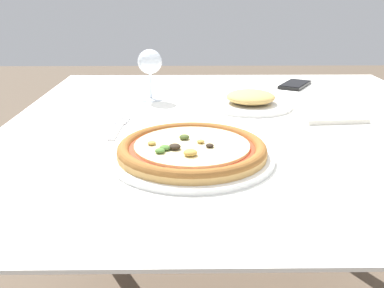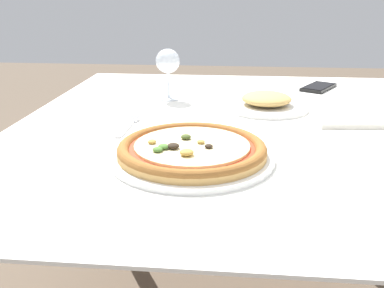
# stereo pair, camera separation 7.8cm
# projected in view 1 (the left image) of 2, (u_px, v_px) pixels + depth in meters

# --- Properties ---
(dining_table) EXTENTS (1.11, 1.16, 0.70)m
(dining_table) POSITION_uv_depth(u_px,v_px,m) (239.00, 152.00, 1.06)
(dining_table) COLOR #997047
(dining_table) RESTS_ON ground_plane
(pizza_plate) EXTENTS (0.30, 0.30, 0.04)m
(pizza_plate) POSITION_uv_depth(u_px,v_px,m) (192.00, 151.00, 0.79)
(pizza_plate) COLOR white
(pizza_plate) RESTS_ON dining_table
(fork) EXTENTS (0.03, 0.17, 0.00)m
(fork) POSITION_uv_depth(u_px,v_px,m) (119.00, 127.00, 0.97)
(fork) COLOR silver
(fork) RESTS_ON dining_table
(wine_glass_far_left) EXTENTS (0.08, 0.08, 0.14)m
(wine_glass_far_left) POSITION_uv_depth(u_px,v_px,m) (150.00, 64.00, 1.19)
(wine_glass_far_left) COLOR silver
(wine_glass_far_left) RESTS_ON dining_table
(cell_phone) EXTENTS (0.13, 0.16, 0.01)m
(cell_phone) POSITION_uv_depth(u_px,v_px,m) (295.00, 85.00, 1.39)
(cell_phone) COLOR black
(cell_phone) RESTS_ON dining_table
(side_plate) EXTENTS (0.22, 0.22, 0.04)m
(side_plate) POSITION_uv_depth(u_px,v_px,m) (250.00, 101.00, 1.15)
(side_plate) COLOR white
(side_plate) RESTS_ON dining_table
(napkin_folded) EXTENTS (0.16, 0.12, 0.01)m
(napkin_folded) POSITION_uv_depth(u_px,v_px,m) (330.00, 116.00, 1.05)
(napkin_folded) COLOR silver
(napkin_folded) RESTS_ON dining_table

